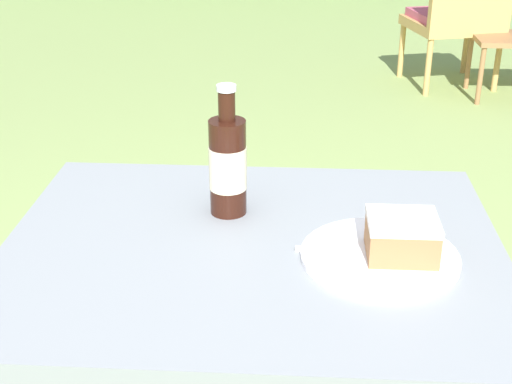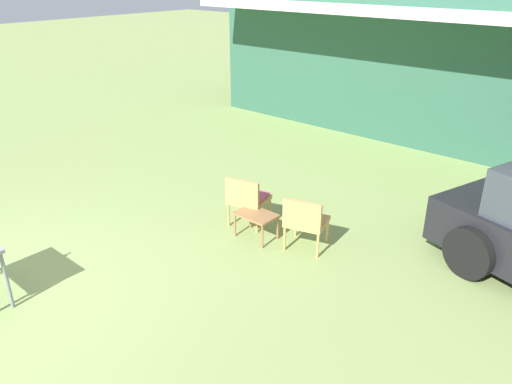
# 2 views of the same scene
# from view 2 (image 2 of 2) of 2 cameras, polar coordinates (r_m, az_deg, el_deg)

# --- Properties ---
(cabin_building) EXTENTS (10.04, 5.30, 3.28)m
(cabin_building) POSITION_cam_2_polar(r_m,az_deg,el_deg) (12.40, 21.68, 14.41)
(cabin_building) COLOR #2D5B47
(cabin_building) RESTS_ON ground_plane
(wicker_chair_cushioned) EXTENTS (0.62, 0.60, 0.76)m
(wicker_chair_cushioned) POSITION_cam_2_polar(r_m,az_deg,el_deg) (7.13, -0.98, -0.61)
(wicker_chair_cushioned) COLOR tan
(wicker_chair_cushioned) RESTS_ON ground_plane
(wicker_chair_plain) EXTENTS (0.63, 0.61, 0.76)m
(wicker_chair_plain) POSITION_cam_2_polar(r_m,az_deg,el_deg) (6.54, 5.64, -3.17)
(wicker_chair_plain) COLOR tan
(wicker_chair_plain) RESTS_ON ground_plane
(garden_side_table) EXTENTS (0.55, 0.37, 0.37)m
(garden_side_table) POSITION_cam_2_polar(r_m,az_deg,el_deg) (6.83, 0.02, -2.83)
(garden_side_table) COLOR #996B42
(garden_side_table) RESTS_ON ground_plane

